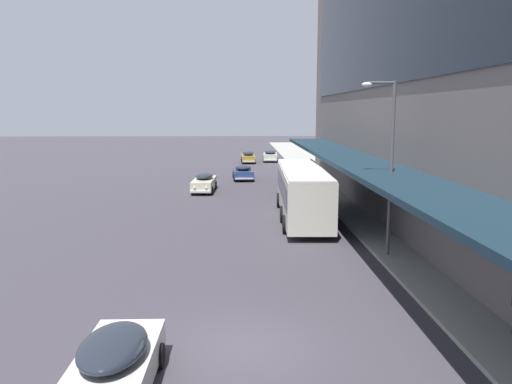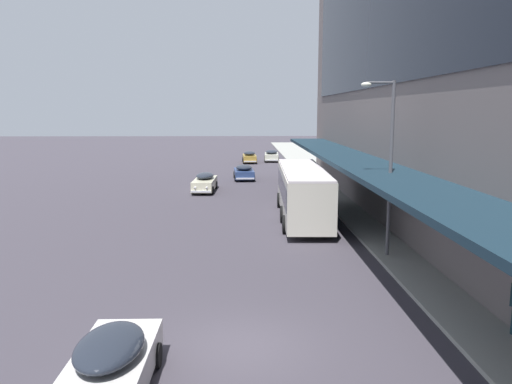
# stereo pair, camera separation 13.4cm
# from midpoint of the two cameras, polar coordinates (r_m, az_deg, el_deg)

# --- Properties ---
(ground) EXTENTS (240.00, 240.00, 0.00)m
(ground) POSITION_cam_midpoint_polar(r_m,az_deg,el_deg) (14.62, -1.34, -17.29)
(ground) COLOR #3A353E
(transit_bus_kerbside_front) EXTENTS (3.02, 11.53, 3.14)m
(transit_bus_kerbside_front) POSITION_cam_midpoint_polar(r_m,az_deg,el_deg) (30.29, 5.45, 0.22)
(transit_bus_kerbside_front) COLOR beige
(transit_bus_kerbside_front) RESTS_ON ground
(sedan_second_mid) EXTENTS (1.90, 4.82, 1.45)m
(sedan_second_mid) POSITION_cam_midpoint_polar(r_m,az_deg,el_deg) (12.51, -16.18, -18.79)
(sedan_second_mid) COLOR beige
(sedan_second_mid) RESTS_ON ground
(sedan_second_near) EXTENTS (1.85, 4.48, 1.51)m
(sedan_second_near) POSITION_cam_midpoint_polar(r_m,az_deg,el_deg) (63.94, -0.70, 4.04)
(sedan_second_near) COLOR olive
(sedan_second_near) RESTS_ON ground
(sedan_oncoming_front) EXTENTS (2.08, 4.87, 1.50)m
(sedan_oncoming_front) POSITION_cam_midpoint_polar(r_m,az_deg,el_deg) (65.86, 1.85, 4.19)
(sedan_oncoming_front) COLOR beige
(sedan_oncoming_front) RESTS_ON ground
(sedan_trailing_mid) EXTENTS (2.08, 4.42, 1.45)m
(sedan_trailing_mid) POSITION_cam_midpoint_polar(r_m,az_deg,el_deg) (48.12, -1.31, 2.29)
(sedan_trailing_mid) COLOR navy
(sedan_trailing_mid) RESTS_ON ground
(sedan_lead_near) EXTENTS (1.94, 5.04, 1.53)m
(sedan_lead_near) POSITION_cam_midpoint_polar(r_m,az_deg,el_deg) (41.22, -5.78, 1.14)
(sedan_lead_near) COLOR beige
(sedan_lead_near) RESTS_ON ground
(street_lamp) EXTENTS (1.50, 0.28, 7.68)m
(street_lamp) POSITION_cam_midpoint_polar(r_m,az_deg,el_deg) (22.53, 14.96, 3.93)
(street_lamp) COLOR #4C4C51
(street_lamp) RESTS_ON sidewalk_kerb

